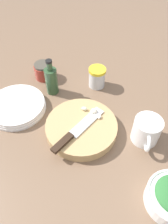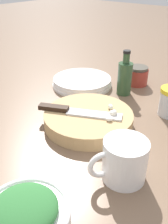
# 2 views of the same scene
# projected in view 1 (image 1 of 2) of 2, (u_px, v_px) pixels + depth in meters

# --- Properties ---
(ground_plane) EXTENTS (5.00, 5.00, 0.00)m
(ground_plane) POSITION_uv_depth(u_px,v_px,m) (91.00, 128.00, 0.77)
(ground_plane) COLOR brown
(cutting_board) EXTENTS (0.24, 0.24, 0.04)m
(cutting_board) POSITION_uv_depth(u_px,v_px,m) (82.00, 128.00, 0.74)
(cutting_board) COLOR tan
(cutting_board) RESTS_ON ground_plane
(chef_knife) EXTENTS (0.13, 0.22, 0.01)m
(chef_knife) POSITION_uv_depth(u_px,v_px,m) (75.00, 131.00, 0.71)
(chef_knife) COLOR black
(chef_knife) RESTS_ON cutting_board
(garlic_cloves) EXTENTS (0.07, 0.05, 0.02)m
(garlic_cloves) POSITION_uv_depth(u_px,v_px,m) (92.00, 111.00, 0.76)
(garlic_cloves) COLOR silver
(garlic_cloves) RESTS_ON cutting_board
(spice_jar) EXTENTS (0.07, 0.07, 0.08)m
(spice_jar) POSITION_uv_depth(u_px,v_px,m) (97.00, 77.00, 0.88)
(spice_jar) COLOR silver
(spice_jar) RESTS_ON ground_plane
(coffee_mug) EXTENTS (0.12, 0.09, 0.09)m
(coffee_mug) POSITION_uv_depth(u_px,v_px,m) (146.00, 131.00, 0.70)
(coffee_mug) COLOR white
(coffee_mug) RESTS_ON ground_plane
(plate_stack) EXTENTS (0.22, 0.22, 0.03)m
(plate_stack) POSITION_uv_depth(u_px,v_px,m) (17.00, 106.00, 0.82)
(plate_stack) COLOR white
(plate_stack) RESTS_ON ground_plane
(honey_jar) EXTENTS (0.08, 0.08, 0.07)m
(honey_jar) POSITION_uv_depth(u_px,v_px,m) (44.00, 71.00, 0.93)
(honey_jar) COLOR #9E3328
(honey_jar) RESTS_ON ground_plane
(oil_bottle) EXTENTS (0.05, 0.05, 0.15)m
(oil_bottle) POSITION_uv_depth(u_px,v_px,m) (51.00, 80.00, 0.84)
(oil_bottle) COLOR #2D4C2D
(oil_bottle) RESTS_ON ground_plane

